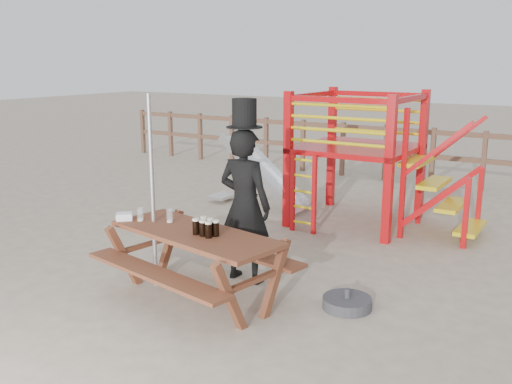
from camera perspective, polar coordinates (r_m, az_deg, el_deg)
name	(u,v)px	position (r m, az deg, el deg)	size (l,w,h in m)	color
ground	(213,295)	(6.47, -4.29, -10.24)	(60.00, 60.00, 0.00)	#B5A68D
back_fence	(409,148)	(12.43, 15.04, 4.24)	(15.09, 0.09, 1.20)	brown
playground_fort	(352,156)	(9.15, 9.58, 3.58)	(4.71, 1.84, 2.10)	#B90C10
picnic_table	(195,257)	(6.22, -6.09, -6.46)	(2.21, 1.72, 0.77)	brown
man_with_hat	(245,201)	(6.60, -1.14, -0.95)	(0.66, 0.44, 2.14)	black
metal_pole	(152,193)	(6.49, -10.32, -0.09)	(0.05, 0.05, 2.21)	#B2B2B7
parasol_base	(347,303)	(6.19, 9.09, -10.89)	(0.52, 0.52, 0.22)	#36363B
paper_bag	(124,216)	(6.68, -13.04, -2.40)	(0.18, 0.14, 0.08)	white
stout_pints	(206,227)	(5.97, -5.01, -3.52)	(0.29, 0.20, 0.17)	black
empty_glasses	(155,216)	(6.54, -10.07, -2.34)	(0.39, 0.20, 0.15)	silver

